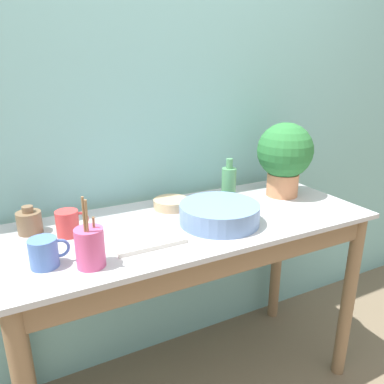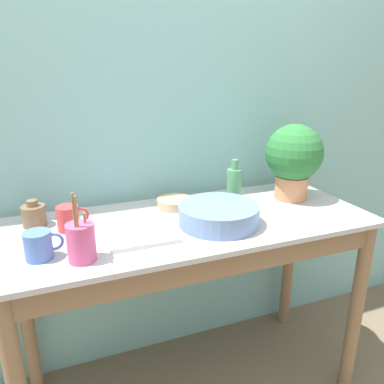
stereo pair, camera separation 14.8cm
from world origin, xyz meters
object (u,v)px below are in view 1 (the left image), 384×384
object	(u,v)px
tray_board	(147,240)
bottle_short	(29,222)
bowl_wash_large	(219,214)
bottle_tall	(229,184)
potted_plant	(285,155)
utensil_cup	(90,247)
mug_blue	(45,253)
mug_red	(68,223)
bowl_small_tan	(171,204)

from	to	relation	value
tray_board	bottle_short	bearing A→B (deg)	142.88
bowl_wash_large	bottle_tall	bearing A→B (deg)	49.48
potted_plant	utensil_cup	distance (m)	1.02
bowl_wash_large	tray_board	world-z (taller)	bowl_wash_large
potted_plant	utensil_cup	bearing A→B (deg)	-165.03
bowl_wash_large	bottle_short	world-z (taller)	bottle_short
mug_blue	mug_red	bearing A→B (deg)	62.10
mug_red	bowl_small_tan	xyz separation A→B (m)	(0.45, 0.08, -0.03)
bottle_short	mug_blue	xyz separation A→B (m)	(0.02, -0.29, 0.00)
potted_plant	bottle_short	world-z (taller)	potted_plant
bowl_small_tan	utensil_cup	world-z (taller)	utensil_cup
utensil_cup	bottle_short	bearing A→B (deg)	112.49
bowl_wash_large	bottle_short	xyz separation A→B (m)	(-0.68, 0.24, 0.00)
bottle_short	bowl_small_tan	bearing A→B (deg)	-0.52
mug_red	potted_plant	bearing A→B (deg)	-0.09
potted_plant	bowl_wash_large	size ratio (longest dim) A/B	1.10
mug_red	bottle_short	bearing A→B (deg)	144.26
bottle_tall	utensil_cup	size ratio (longest dim) A/B	0.85
tray_board	potted_plant	bearing A→B (deg)	13.37
mug_blue	mug_red	xyz separation A→B (m)	(0.11, 0.20, 0.00)
bowl_small_tan	mug_red	bearing A→B (deg)	-169.35
mug_blue	bowl_small_tan	world-z (taller)	mug_blue
bowl_wash_large	bowl_small_tan	world-z (taller)	bowl_wash_large
potted_plant	utensil_cup	xyz separation A→B (m)	(-0.98, -0.26, -0.13)
mug_red	bowl_small_tan	size ratio (longest dim) A/B	0.78
bowl_wash_large	bottle_short	bearing A→B (deg)	160.11
bowl_wash_large	utensil_cup	xyz separation A→B (m)	(-0.53, -0.11, 0.02)
utensil_cup	tray_board	bearing A→B (deg)	20.49
bottle_tall	tray_board	bearing A→B (deg)	-155.15
bowl_wash_large	utensil_cup	distance (m)	0.54
mug_blue	utensil_cup	size ratio (longest dim) A/B	0.52
bottle_tall	bottle_short	distance (m)	0.85
bottle_tall	mug_red	xyz separation A→B (m)	(-0.72, -0.04, -0.04)
bottle_short	mug_red	bearing A→B (deg)	-35.74
mug_red	utensil_cup	size ratio (longest dim) A/B	0.50
bowl_small_tan	potted_plant	bearing A→B (deg)	-8.93
bowl_wash_large	mug_blue	xyz separation A→B (m)	(-0.66, -0.04, 0.01)
bowl_wash_large	tray_board	size ratio (longest dim) A/B	1.27
mug_blue	potted_plant	bearing A→B (deg)	10.15
bottle_short	mug_red	size ratio (longest dim) A/B	0.89
bottle_short	tray_board	size ratio (longest dim) A/B	0.42
bowl_wash_large	utensil_cup	bearing A→B (deg)	-168.52
potted_plant	mug_red	distance (m)	1.01
mug_red	bottle_tall	bearing A→B (deg)	3.30
mug_blue	bowl_small_tan	bearing A→B (deg)	27.08
bowl_small_tan	tray_board	xyz separation A→B (m)	(-0.21, -0.27, -0.01)
bottle_short	bottle_tall	bearing A→B (deg)	-3.27
mug_red	bowl_small_tan	bearing A→B (deg)	10.65
bottle_short	mug_blue	world-z (taller)	bottle_short
bowl_small_tan	utensil_cup	size ratio (longest dim) A/B	0.64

